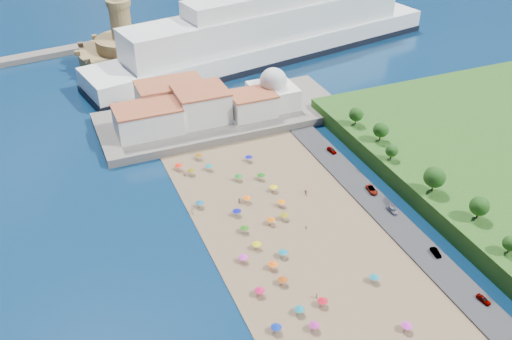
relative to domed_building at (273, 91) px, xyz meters
name	(u,v)px	position (x,y,z in m)	size (l,w,h in m)	color
ground	(278,245)	(-30.00, -71.00, -8.97)	(700.00, 700.00, 0.00)	#071938
terrace	(221,116)	(-20.00, 2.00, -7.47)	(90.00, 36.00, 3.00)	#59544C
jetty	(141,89)	(-42.00, 37.00, -7.77)	(18.00, 70.00, 2.40)	#59544C
waterfront_buildings	(186,106)	(-33.05, 2.64, -1.10)	(57.00, 29.00, 11.00)	silver
domed_building	(273,91)	(0.00, 0.00, 0.00)	(16.00, 16.00, 15.00)	silver
fortress	(125,51)	(-42.00, 67.00, -2.29)	(40.00, 40.00, 32.40)	#A28351
cruise_ship	(269,34)	(20.65, 51.37, 2.11)	(172.75, 57.17, 37.41)	black
beach_parasols	(290,267)	(-31.58, -81.89, -6.83)	(32.68, 118.45, 2.20)	gray
beachgoers	(279,248)	(-30.93, -73.40, -7.83)	(35.36, 94.65, 1.89)	tan
parked_cars	(388,206)	(6.00, -68.72, -7.62)	(2.88, 77.54, 1.39)	gray
hillside_trees	(455,194)	(18.05, -80.82, 1.16)	(10.29, 104.95, 7.98)	#382314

